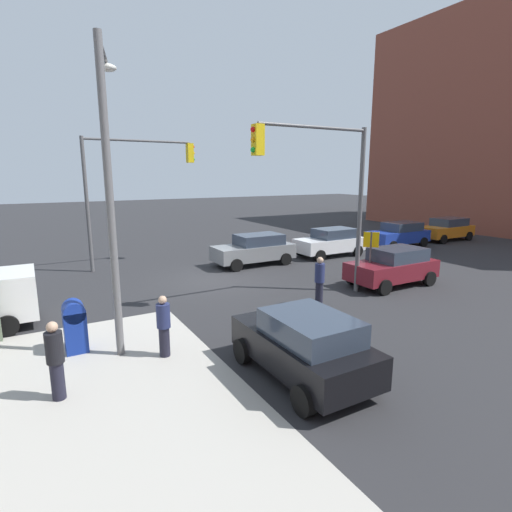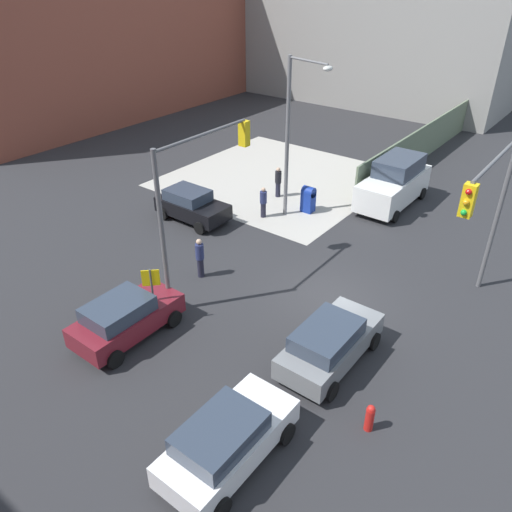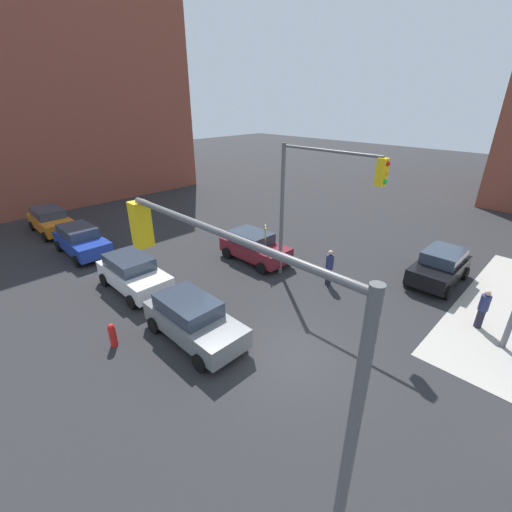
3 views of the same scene
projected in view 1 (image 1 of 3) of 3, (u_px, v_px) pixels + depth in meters
The scene contains 16 objects.
ground_plane at pixel (212, 280), 18.19m from camera, with size 120.00×120.00×0.00m, color #28282B.
traffic_signal_nw_corner at pixel (323, 178), 14.69m from camera, with size 5.06×0.36×6.50m.
traffic_signal_se_corner at pixel (131, 176), 19.95m from camera, with size 5.66×0.36×6.50m.
street_lamp_corner at pixel (109, 176), 10.13m from camera, with size 0.96×2.61×8.00m.
warning_sign_two_way at pixel (371, 249), 16.81m from camera, with size 0.48×0.48×2.40m.
mailbox_blue at pixel (75, 325), 10.77m from camera, with size 0.56×0.64×1.43m.
fire_hydrant at pixel (260, 246), 24.09m from camera, with size 0.26×0.26×0.94m.
sedan_orange at pixel (446, 229), 29.02m from camera, with size 4.27×2.02×1.62m.
coupe_black at pixel (304, 344), 9.33m from camera, with size 2.02×3.85×1.62m.
sedan_blue at pixel (399, 234), 26.48m from camera, with size 4.27×2.02×1.62m.
hatchback_maroon at pixel (393, 266), 17.26m from camera, with size 4.01×2.02×1.62m.
sedan_white at pixel (331, 242), 23.45m from camera, with size 4.13×2.02×1.62m.
sedan_gray at pixel (255, 249), 21.17m from camera, with size 4.31×2.02×1.62m.
pedestrian_crossing at pixel (56, 359), 8.41m from camera, with size 0.36×0.36×1.76m.
pedestrian_waiting at pixel (320, 280), 14.54m from camera, with size 0.36×0.36×1.82m.
pedestrian_walking_north at pixel (164, 325), 10.45m from camera, with size 0.36×0.36×1.67m.
Camera 1 is at (6.99, 16.27, 4.75)m, focal length 28.00 mm.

